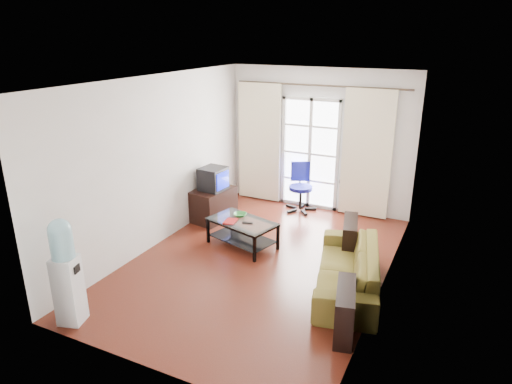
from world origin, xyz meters
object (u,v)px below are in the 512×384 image
Objects in this scene: coffee_table at (242,230)px; task_chair at (300,196)px; water_cooler at (66,270)px; crt_tv at (212,178)px; sofa at (348,268)px; tv_stand at (213,204)px.

task_chair is at bearing 81.69° from coffee_table.
crt_tv is at bearing 75.01° from water_cooler.
water_cooler reaches higher than coffee_table.
tv_stand is (-2.87, 1.27, 0.00)m from sofa.
crt_tv is (-1.00, 0.76, 0.51)m from coffee_table.
coffee_table is at bearing -27.57° from tv_stand.
coffee_table is (-1.87, 0.52, -0.01)m from sofa.
water_cooler reaches higher than crt_tv.
coffee_table is at bearing -32.21° from crt_tv.
coffee_table is 0.91× the size of water_cooler.
tv_stand is at bearing -162.82° from task_chair.
sofa is 3.14m from tv_stand.
coffee_table is 1.93m from task_chair.
crt_tv is 0.37× the size of water_cooler.
coffee_table is 1.26m from tv_stand.
sofa is 1.94m from coffee_table.
crt_tv is 1.80m from task_chair.
coffee_table is 1.51× the size of tv_stand.
tv_stand is 1.65× the size of crt_tv.
sofa is 2.63× the size of tv_stand.
coffee_table is at bearing -123.07° from task_chair.
crt_tv is at bearing -162.81° from task_chair.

